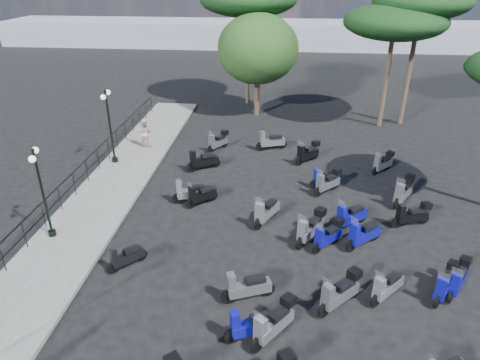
# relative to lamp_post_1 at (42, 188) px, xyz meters

# --- Properties ---
(ground) EXTENTS (120.00, 120.00, 0.00)m
(ground) POSITION_rel_lamp_post_1_xyz_m (7.27, -0.23, -2.22)
(ground) COLOR black
(ground) RESTS_ON ground
(sidewalk) EXTENTS (3.00, 30.00, 0.15)m
(sidewalk) POSITION_rel_lamp_post_1_xyz_m (0.77, 2.77, -2.15)
(sidewalk) COLOR #615E5D
(sidewalk) RESTS_ON ground
(railing) EXTENTS (0.04, 26.04, 1.10)m
(railing) POSITION_rel_lamp_post_1_xyz_m (-0.53, 2.57, -1.33)
(railing) COLOR black
(railing) RESTS_ON sidewalk
(lamp_post_1) EXTENTS (0.56, 1.01, 3.63)m
(lamp_post_1) POSITION_rel_lamp_post_1_xyz_m (0.00, 0.00, 0.00)
(lamp_post_1) COLOR black
(lamp_post_1) RESTS_ON sidewalk
(lamp_post_2) EXTENTS (0.37, 1.14, 3.87)m
(lamp_post_2) POSITION_rel_lamp_post_1_xyz_m (-0.07, 6.97, 0.13)
(lamp_post_2) COLOR black
(lamp_post_2) RESTS_ON sidewalk
(pedestrian_far) EXTENTS (0.92, 0.81, 1.61)m
(pedestrian_far) POSITION_rel_lamp_post_1_xyz_m (0.93, 9.28, -1.27)
(pedestrian_far) COLOR #C9A8AE
(pedestrian_far) RESTS_ON sidewalk
(scooter_2) EXTENTS (1.11, 1.18, 1.22)m
(scooter_2) POSITION_rel_lamp_post_1_xyz_m (3.45, -1.42, -1.80)
(scooter_2) COLOR black
(scooter_2) RESTS_ON ground
(scooter_3) EXTENTS (1.74, 0.75, 1.42)m
(scooter_3) POSITION_rel_lamp_post_1_xyz_m (4.79, 3.34, -1.73)
(scooter_3) COLOR black
(scooter_3) RESTS_ON ground
(scooter_4) EXTENTS (1.64, 1.09, 1.47)m
(scooter_4) POSITION_rel_lamp_post_1_xyz_m (4.72, 6.73, -1.71)
(scooter_4) COLOR black
(scooter_4) RESTS_ON ground
(scooter_5) EXTENTS (1.05, 1.46, 1.32)m
(scooter_5) POSITION_rel_lamp_post_1_xyz_m (5.11, 9.50, -1.73)
(scooter_5) COLOR black
(scooter_5) RESTS_ON ground
(scooter_7) EXTENTS (1.66, 0.83, 1.38)m
(scooter_7) POSITION_rel_lamp_post_1_xyz_m (8.07, -4.20, -1.74)
(scooter_7) COLOR black
(scooter_7) RESTS_ON ground
(scooter_8) EXTENTS (1.25, 1.52, 1.43)m
(scooter_8) POSITION_rel_lamp_post_1_xyz_m (8.68, -4.10, -1.68)
(scooter_8) COLOR black
(scooter_8) RESTS_ON ground
(scooter_9) EXTENTS (1.24, 1.19, 1.29)m
(scooter_9) POSITION_rel_lamp_post_1_xyz_m (5.28, 3.18, -1.77)
(scooter_9) COLOR black
(scooter_9) RESTS_ON ground
(scooter_10) EXTENTS (1.03, 1.67, 1.46)m
(scooter_10) POSITION_rel_lamp_post_1_xyz_m (8.19, 1.99, -1.72)
(scooter_10) COLOR black
(scooter_10) RESTS_ON ground
(scooter_11) EXTENTS (1.76, 0.86, 1.46)m
(scooter_11) POSITION_rel_lamp_post_1_xyz_m (8.12, 9.78, -1.72)
(scooter_11) COLOR black
(scooter_11) RESTS_ON ground
(scooter_13) EXTENTS (1.42, 1.41, 1.45)m
(scooter_13) POSITION_rel_lamp_post_1_xyz_m (10.66, -2.67, -1.67)
(scooter_13) COLOR black
(scooter_13) RESTS_ON ground
(scooter_14) EXTENTS (1.69, 0.87, 1.41)m
(scooter_14) POSITION_rel_lamp_post_1_xyz_m (7.79, -2.64, -1.73)
(scooter_14) COLOR black
(scooter_14) RESTS_ON ground
(scooter_15) EXTENTS (1.23, 1.31, 1.31)m
(scooter_15) POSITION_rel_lamp_post_1_xyz_m (10.58, 0.51, -1.73)
(scooter_15) COLOR black
(scooter_15) RESTS_ON ground
(scooter_16) EXTENTS (1.51, 0.75, 1.26)m
(scooter_16) POSITION_rel_lamp_post_1_xyz_m (10.85, 5.42, -1.79)
(scooter_16) COLOR black
(scooter_16) RESTS_ON ground
(scooter_17) EXTENTS (1.33, 1.31, 1.36)m
(scooter_17) POSITION_rel_lamp_post_1_xyz_m (10.93, 4.89, -1.71)
(scooter_17) COLOR black
(scooter_17) RESTS_ON ground
(scooter_20) EXTENTS (1.23, 1.27, 1.33)m
(scooter_20) POSITION_rel_lamp_post_1_xyz_m (12.19, -2.15, -1.76)
(scooter_20) COLOR black
(scooter_20) RESTS_ON ground
(scooter_21) EXTENTS (1.20, 1.63, 1.48)m
(scooter_21) POSITION_rel_lamp_post_1_xyz_m (9.94, 0.85, -1.66)
(scooter_21) COLOR black
(scooter_21) RESTS_ON ground
(scooter_22) EXTENTS (1.48, 1.27, 1.46)m
(scooter_22) POSITION_rel_lamp_post_1_xyz_m (11.58, 1.95, -1.72)
(scooter_22) COLOR black
(scooter_22) RESTS_ON ground
(scooter_23) EXTENTS (1.33, 1.39, 1.39)m
(scooter_23) POSITION_rel_lamp_post_1_xyz_m (10.14, 8.25, -1.70)
(scooter_23) COLOR black
(scooter_23) RESTS_ON ground
(scooter_26) EXTENTS (1.06, 1.47, 1.33)m
(scooter_26) POSITION_rel_lamp_post_1_xyz_m (14.04, -1.86, -1.72)
(scooter_26) COLOR black
(scooter_26) RESTS_ON ground
(scooter_27) EXTENTS (1.60, 0.78, 1.32)m
(scooter_27) POSITION_rel_lamp_post_1_xyz_m (14.07, 2.32, -1.73)
(scooter_27) COLOR black
(scooter_27) RESTS_ON ground
(scooter_28) EXTENTS (1.16, 1.64, 1.47)m
(scooter_28) POSITION_rel_lamp_post_1_xyz_m (14.18, 4.25, -1.67)
(scooter_28) COLOR black
(scooter_28) RESTS_ON ground
(scooter_29) EXTENTS (1.23, 1.25, 1.27)m
(scooter_29) POSITION_rel_lamp_post_1_xyz_m (13.91, 7.40, -1.74)
(scooter_29) COLOR black
(scooter_29) RESTS_ON ground
(scooter_30) EXTENTS (1.06, 1.47, 1.33)m
(scooter_30) POSITION_rel_lamp_post_1_xyz_m (14.52, -1.60, -1.72)
(scooter_30) COLOR black
(scooter_30) RESTS_ON ground
(scooter_31) EXTENTS (1.48, 1.27, 1.46)m
(scooter_31) POSITION_rel_lamp_post_1_xyz_m (11.90, 0.70, -1.72)
(scooter_31) COLOR black
(scooter_31) RESTS_ON ground
(broadleaf_tree) EXTENTS (5.42, 5.42, 6.83)m
(broadleaf_tree) POSITION_rel_lamp_post_1_xyz_m (6.90, 16.21, 2.29)
(broadleaf_tree) COLOR #38281E
(broadleaf_tree) RESTS_ON ground
(pine_0) EXTENTS (6.11, 6.11, 7.57)m
(pine_0) POSITION_rel_lamp_post_1_xyz_m (15.12, 14.54, 4.26)
(pine_0) COLOR #38281E
(pine_0) RESTS_ON ground
(pine_1) EXTENTS (5.78, 5.78, 8.58)m
(pine_1) POSITION_rel_lamp_post_1_xyz_m (16.61, 15.17, 5.31)
(pine_1) COLOR #38281E
(pine_1) RESTS_ON ground
(distant_hills) EXTENTS (70.00, 8.00, 3.00)m
(distant_hills) POSITION_rel_lamp_post_1_xyz_m (7.27, 44.77, -0.72)
(distant_hills) COLOR gray
(distant_hills) RESTS_ON ground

